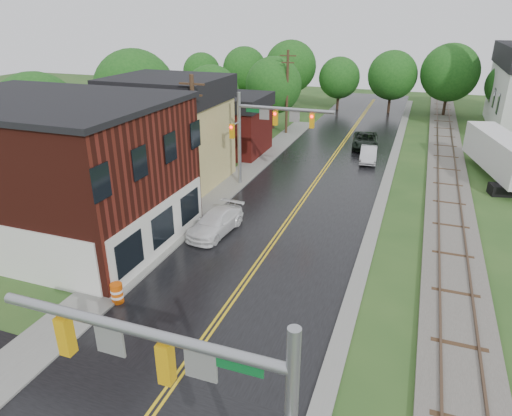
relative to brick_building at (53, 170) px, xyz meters
The scene contains 20 objects.
main_road 19.95m from the brick_building, 50.23° to the left, with size 10.00×90.00×0.02m, color black.
curb_right 27.15m from the brick_building, 48.20° to the left, with size 0.80×70.00×0.12m, color gray.
sidewalk_left 12.52m from the brick_building, 57.86° to the left, with size 2.40×50.00×0.12m, color gray.
brick_building is the anchor object (origin of this frame).
yellow_house 11.14m from the brick_building, 82.32° to the left, with size 8.00×7.00×6.40m, color tan.
darkred_building 20.25m from the brick_building, 82.92° to the left, with size 7.00×6.00×4.40m, color #3F0F0C.
railroad 30.36m from the brick_building, 41.66° to the left, with size 3.20×80.00×0.30m.
traffic_signal_near 20.60m from the brick_building, 39.17° to the right, with size 7.34×0.30×7.20m.
traffic_signal_far 15.03m from the brick_building, 53.08° to the left, with size 7.34×0.43×7.20m.
utility_pole_b 9.03m from the brick_building, 50.93° to the left, with size 1.80×0.28×9.00m.
utility_pole_c 29.56m from the brick_building, 78.91° to the left, with size 1.80×0.28×9.00m.
tree_left_a 10.14m from the brick_building, 136.87° to the left, with size 6.80×6.80×8.67m.
tree_left_b 17.80m from the brick_building, 107.61° to the left, with size 7.60×7.60×9.69m.
tree_left_c 24.94m from the brick_building, 93.14° to the left, with size 6.00×6.00×7.65m.
tree_left_e 31.12m from the brick_building, 83.29° to the left, with size 6.40×6.40×8.16m.
suv_dark 30.24m from the brick_building, 60.43° to the left, with size 2.46×5.34×1.49m, color black.
sedan_silver 26.87m from the brick_building, 53.81° to the left, with size 1.44×4.14×1.36m, color #B8B9BD.
pickup_white 9.98m from the brick_building, 20.88° to the left, with size 1.93×4.75×1.38m, color white.
semi_trailer 33.34m from the brick_building, 38.00° to the left, with size 4.83×11.14×3.52m.
construction_barrel 9.71m from the brick_building, 33.75° to the right, with size 0.56×0.56×1.01m, color #CA4C08.
Camera 1 is at (7.28, -4.73, 12.61)m, focal length 32.00 mm.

